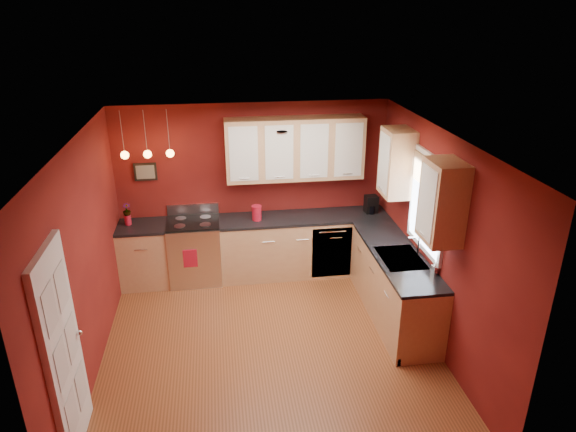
{
  "coord_description": "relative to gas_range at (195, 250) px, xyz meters",
  "views": [
    {
      "loc": [
        -0.52,
        -5.18,
        3.91
      ],
      "look_at": [
        0.37,
        1.0,
        1.3
      ],
      "focal_mm": 32.0,
      "sensor_mm": 36.0,
      "label": 1
    }
  ],
  "objects": [
    {
      "name": "ceiling",
      "position": [
        0.92,
        -1.8,
        2.12
      ],
      "size": [
        4.0,
        4.2,
        0.02
      ],
      "primitive_type": "cube",
      "color": "beige",
      "rests_on": "wall_back"
    },
    {
      "name": "wall_picture",
      "position": [
        -0.63,
        0.28,
        1.17
      ],
      "size": [
        0.32,
        0.03,
        0.26
      ],
      "primitive_type": "cube",
      "color": "black",
      "rests_on": "wall_back"
    },
    {
      "name": "red_canister",
      "position": [
        0.93,
        -0.04,
        0.57
      ],
      "size": [
        0.15,
        0.15,
        0.22
      ],
      "color": "#B31328",
      "rests_on": "counter_back_right"
    },
    {
      "name": "flowers",
      "position": [
        -0.92,
        0.05,
        0.68
      ],
      "size": [
        0.13,
        0.13,
        0.19
      ],
      "primitive_type": "imported",
      "rotation": [
        0.0,
        0.0,
        0.19
      ],
      "color": "#B31328",
      "rests_on": "red_vase"
    },
    {
      "name": "base_cabinets_back_left",
      "position": [
        -0.73,
        -0.0,
        -0.03
      ],
      "size": [
        0.7,
        0.6,
        0.9
      ],
      "primitive_type": "cube",
      "color": "tan",
      "rests_on": "floor"
    },
    {
      "name": "upper_cabinets_back",
      "position": [
        1.52,
        0.12,
        1.47
      ],
      "size": [
        2.0,
        0.35,
        0.9
      ],
      "primitive_type": "cube",
      "color": "tan",
      "rests_on": "wall_back"
    },
    {
      "name": "dishwasher_front",
      "position": [
        2.02,
        -0.29,
        -0.03
      ],
      "size": [
        0.6,
        0.02,
        0.8
      ],
      "primitive_type": "cube",
      "color": "silver",
      "rests_on": "base_cabinets_back_right"
    },
    {
      "name": "window",
      "position": [
        2.89,
        -1.5,
        1.21
      ],
      "size": [
        0.06,
        1.02,
        1.22
      ],
      "color": "white",
      "rests_on": "wall_right"
    },
    {
      "name": "gas_range",
      "position": [
        0.0,
        0.0,
        0.0
      ],
      "size": [
        0.76,
        0.64,
        1.11
      ],
      "color": "silver",
      "rests_on": "floor"
    },
    {
      "name": "pendant_lights",
      "position": [
        -0.53,
        -0.05,
        1.53
      ],
      "size": [
        0.71,
        0.11,
        0.66
      ],
      "color": "gray",
      "rests_on": "ceiling"
    },
    {
      "name": "upper_cabinets_right",
      "position": [
        2.75,
        -1.48,
        1.47
      ],
      "size": [
        0.35,
        1.95,
        0.9
      ],
      "primitive_type": "cube",
      "color": "tan",
      "rests_on": "wall_right"
    },
    {
      "name": "wall_back",
      "position": [
        0.92,
        0.3,
        0.82
      ],
      "size": [
        4.0,
        0.02,
        2.6
      ],
      "primitive_type": "cube",
      "color": "maroon",
      "rests_on": "floor"
    },
    {
      "name": "wall_right",
      "position": [
        2.92,
        -1.8,
        0.82
      ],
      "size": [
        0.02,
        4.2,
        2.6
      ],
      "primitive_type": "cube",
      "color": "maroon",
      "rests_on": "floor"
    },
    {
      "name": "red_vase",
      "position": [
        -0.92,
        0.05,
        0.53
      ],
      "size": [
        0.09,
        0.09,
        0.15
      ],
      "primitive_type": "cylinder",
      "color": "#B31328",
      "rests_on": "counter_back_left"
    },
    {
      "name": "sink",
      "position": [
        2.62,
        -1.5,
        0.43
      ],
      "size": [
        0.5,
        0.7,
        0.33
      ],
      "color": "gray",
      "rests_on": "counter_right"
    },
    {
      "name": "wall_left",
      "position": [
        -1.08,
        -1.8,
        0.82
      ],
      "size": [
        0.02,
        4.2,
        2.6
      ],
      "primitive_type": "cube",
      "color": "maroon",
      "rests_on": "floor"
    },
    {
      "name": "soap_pump",
      "position": [
        2.87,
        -1.96,
        0.54
      ],
      "size": [
        0.09,
        0.09,
        0.16
      ],
      "primitive_type": "imported",
      "rotation": [
        0.0,
        0.0,
        0.29
      ],
      "color": "white",
      "rests_on": "counter_right"
    },
    {
      "name": "coffee_maker",
      "position": [
        2.68,
        0.0,
        0.58
      ],
      "size": [
        0.2,
        0.19,
        0.27
      ],
      "rotation": [
        0.0,
        0.0,
        0.09
      ],
      "color": "black",
      "rests_on": "counter_back_right"
    },
    {
      "name": "door_left_wall",
      "position": [
        -1.05,
        -3.0,
        0.54
      ],
      "size": [
        0.12,
        0.82,
        2.05
      ],
      "color": "white",
      "rests_on": "floor"
    },
    {
      "name": "counter_back_right",
      "position": [
        1.65,
        -0.0,
        0.44
      ],
      "size": [
        2.54,
        0.62,
        0.04
      ],
      "primitive_type": "cube",
      "color": "black",
      "rests_on": "base_cabinets_back_right"
    },
    {
      "name": "base_cabinets_right",
      "position": [
        2.62,
        -1.35,
        -0.03
      ],
      "size": [
        0.6,
        2.1,
        0.9
      ],
      "primitive_type": "cube",
      "color": "tan",
      "rests_on": "floor"
    },
    {
      "name": "wall_front",
      "position": [
        0.92,
        -3.9,
        0.82
      ],
      "size": [
        4.0,
        0.02,
        2.6
      ],
      "primitive_type": "cube",
      "color": "maroon",
      "rests_on": "floor"
    },
    {
      "name": "dish_towel",
      "position": [
        -0.06,
        -0.33,
        0.04
      ],
      "size": [
        0.2,
        0.01,
        0.27
      ],
      "primitive_type": "cube",
      "color": "#B31328",
      "rests_on": "gas_range"
    },
    {
      "name": "floor",
      "position": [
        0.92,
        -1.8,
        -0.48
      ],
      "size": [
        4.2,
        4.2,
        0.0
      ],
      "primitive_type": "plane",
      "color": "brown",
      "rests_on": "ground"
    },
    {
      "name": "counter_back_left",
      "position": [
        -0.73,
        -0.0,
        0.44
      ],
      "size": [
        0.7,
        0.62,
        0.04
      ],
      "primitive_type": "cube",
      "color": "black",
      "rests_on": "base_cabinets_back_left"
    },
    {
      "name": "counter_right",
      "position": [
        2.62,
        -1.35,
        0.44
      ],
      "size": [
        0.62,
        2.1,
        0.04
      ],
      "primitive_type": "cube",
      "color": "black",
      "rests_on": "base_cabinets_right"
    },
    {
      "name": "base_cabinets_back_right",
      "position": [
        1.65,
        -0.0,
        -0.03
      ],
      "size": [
        2.54,
        0.6,
        0.9
      ],
      "primitive_type": "cube",
      "color": "tan",
      "rests_on": "floor"
    }
  ]
}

